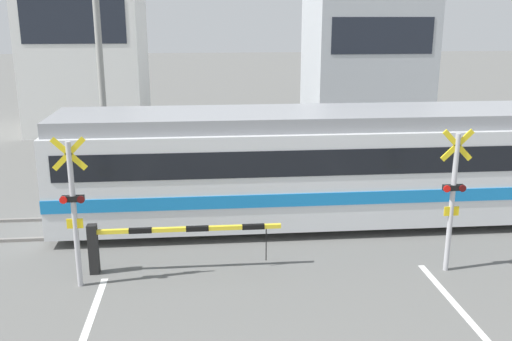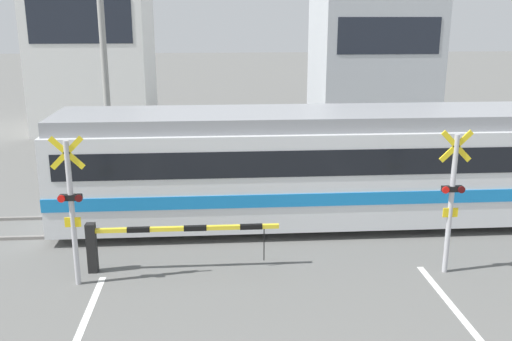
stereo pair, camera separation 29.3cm
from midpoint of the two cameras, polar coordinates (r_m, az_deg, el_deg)
name	(u,v)px [view 2 (the right image)]	position (r m, az deg, el deg)	size (l,w,h in m)	color
rail_track_near	(257,231)	(14.67, 0.64, -6.11)	(50.00, 0.10, 0.08)	gray
rail_track_far	(253,213)	(16.01, 0.20, -4.23)	(50.00, 0.10, 0.08)	gray
commuter_train	(339,163)	(15.19, 8.82, 0.73)	(14.71, 2.80, 3.02)	silver
crossing_barrier_near	(143,238)	(12.57, -10.57, -6.63)	(4.14, 0.20, 1.11)	black
crossing_barrier_far	(331,167)	(18.16, 7.92, 0.38)	(4.14, 0.20, 1.11)	black
crossing_signal_left	(71,205)	(11.94, -17.30, -3.30)	(0.68, 0.15, 3.14)	#B2B2B7
crossing_signal_right	(452,196)	(12.68, 19.60, -2.42)	(0.68, 0.15, 3.14)	#B2B2B7
pedestrian	(265,136)	(21.63, 1.26, 3.49)	(0.38, 0.22, 1.66)	#23232D
building_left_of_street	(93,31)	(28.76, -15.73, 13.30)	(5.26, 5.23, 9.28)	white
building_right_of_street	(373,42)	(29.36, 11.90, 12.44)	(5.58, 5.23, 8.13)	#B2B7BC
utility_pole_streetside	(105,65)	(20.02, -14.50, 10.19)	(0.22, 0.22, 7.54)	gray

